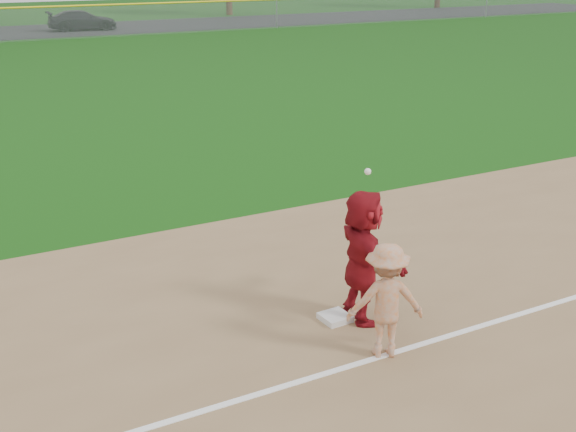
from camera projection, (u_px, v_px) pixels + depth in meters
name	position (u px, v px, depth m)	size (l,w,h in m)	color
ground	(339.00, 335.00, 10.15)	(160.00, 160.00, 0.00)	#13470D
foul_line	(371.00, 359.00, 9.48)	(60.00, 0.10, 0.01)	white
first_base	(335.00, 317.00, 10.49)	(0.40, 0.40, 0.09)	silver
base_runner	(363.00, 256.00, 10.26)	(1.82, 0.58, 1.96)	maroon
car_right	(82.00, 20.00, 50.42)	(1.91, 4.69, 1.36)	black
first_base_play	(386.00, 300.00, 9.36)	(1.16, 0.94, 2.50)	#A5A5A7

